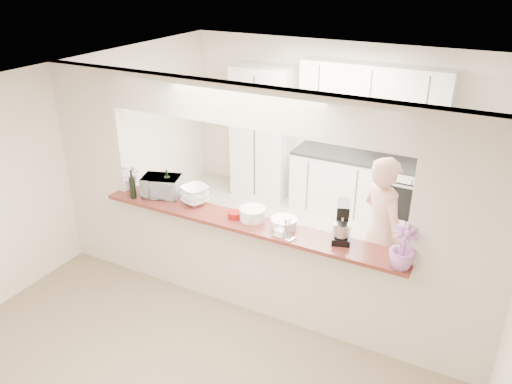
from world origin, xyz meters
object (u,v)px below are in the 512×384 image
Objects in this scene: toaster_oven at (162,186)px; stand_mixer at (342,223)px; refrigerator at (482,185)px; person at (381,232)px.

stand_mixer is at bearing -17.91° from toaster_oven.
refrigerator is at bearing 20.83° from toaster_oven.
toaster_oven is 1.05× the size of stand_mixer.
person reaches higher than refrigerator.
person reaches higher than stand_mixer.
toaster_oven is 2.49m from person.
person reaches higher than toaster_oven.
stand_mixer is 0.24× the size of person.
person is (-0.85, -1.85, 0.01)m from refrigerator.
toaster_oven is at bearing -140.91° from refrigerator.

